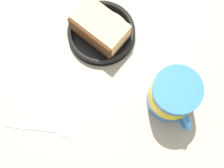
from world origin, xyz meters
The scene contains 5 objects.
ground_plane centered at (0.00, 0.00, -1.62)cm, with size 159.73×159.73×3.23cm, color tan.
small_plate centered at (-4.36, 4.26, 0.96)cm, with size 13.63×13.63×1.93cm.
cake_slice centered at (-4.51, 4.04, 3.54)cm, with size 11.97×10.99×5.15cm.
tea_mug centered at (9.75, -8.23, 5.16)cm, with size 8.60×10.67×9.68cm.
teaspoon centered at (-11.47, -15.91, 0.35)cm, with size 12.95×2.05×0.80cm.
Camera 1 is at (-0.04, -20.87, 59.86)cm, focal length 51.04 mm.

